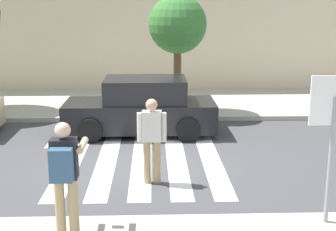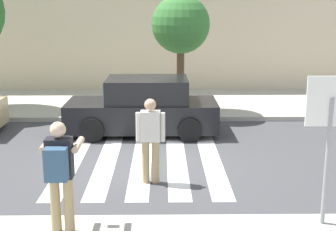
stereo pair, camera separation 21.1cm
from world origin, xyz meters
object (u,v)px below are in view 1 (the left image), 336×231
at_px(photographer_with_backpack, 64,169).
at_px(pedestrian_crossing, 152,136).
at_px(parked_car_black, 142,108).
at_px(street_tree_center, 178,25).
at_px(stop_sign, 334,118).

distance_m(photographer_with_backpack, pedestrian_crossing, 2.70).
relative_size(parked_car_black, street_tree_center, 1.12).
distance_m(pedestrian_crossing, parked_car_black, 3.74).
xyz_separation_m(parked_car_black, street_tree_center, (1.09, 2.06, 2.14)).
xyz_separation_m(photographer_with_backpack, street_tree_center, (2.08, 8.16, 1.70)).
height_order(stop_sign, pedestrian_crossing, stop_sign).
distance_m(stop_sign, street_tree_center, 8.18).
bearing_deg(parked_car_black, photographer_with_backpack, -99.23).
xyz_separation_m(photographer_with_backpack, pedestrian_crossing, (1.27, 2.38, -0.19)).
height_order(photographer_with_backpack, parked_car_black, photographer_with_backpack).
bearing_deg(street_tree_center, parked_car_black, -117.93).
xyz_separation_m(stop_sign, parked_car_black, (-3.03, 5.81, -1.11)).
relative_size(stop_sign, photographer_with_backpack, 1.36).
bearing_deg(parked_car_black, street_tree_center, 62.07).
bearing_deg(pedestrian_crossing, parked_car_black, 94.33).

